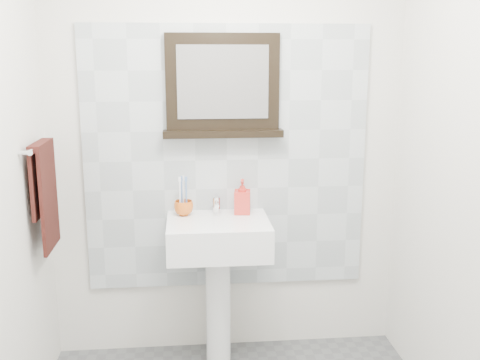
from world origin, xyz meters
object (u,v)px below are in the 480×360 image
object	(u,v)px
soap_dispenser	(242,197)
framed_mirror	(223,88)
pedestal_sink	(218,252)
toothbrush_cup	(184,208)
hand_towel	(45,187)

from	to	relation	value
soap_dispenser	framed_mirror	world-z (taller)	framed_mirror
pedestal_sink	soap_dispenser	size ratio (longest dim) A/B	4.90
toothbrush_cup	framed_mirror	world-z (taller)	framed_mirror
framed_mirror	hand_towel	bearing A→B (deg)	-163.17
toothbrush_cup	hand_towel	size ratio (longest dim) A/B	0.19
pedestal_sink	framed_mirror	bearing A→B (deg)	77.05
framed_mirror	pedestal_sink	bearing A→B (deg)	-102.95
pedestal_sink	hand_towel	distance (m)	0.97
pedestal_sink	hand_towel	world-z (taller)	hand_towel
hand_towel	toothbrush_cup	bearing A→B (deg)	15.95
toothbrush_cup	soap_dispenser	distance (m)	0.33
pedestal_sink	toothbrush_cup	size ratio (longest dim) A/B	9.13
toothbrush_cup	hand_towel	distance (m)	0.74
toothbrush_cup	soap_dispenser	size ratio (longest dim) A/B	0.54
soap_dispenser	framed_mirror	bearing A→B (deg)	151.63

